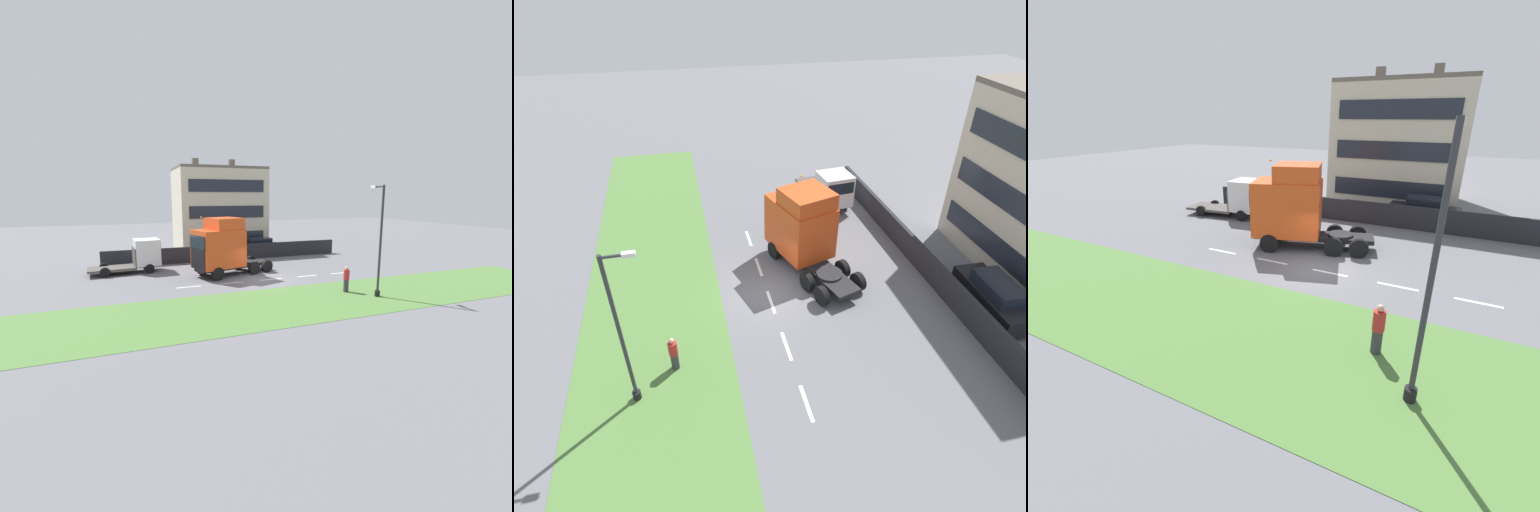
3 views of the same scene
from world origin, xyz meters
The scene contains 10 objects.
ground_plane centered at (0.00, 0.00, 0.00)m, with size 120.00×120.00×0.00m, color slate.
grass_verge centered at (-6.00, 0.00, 0.01)m, with size 7.00×44.00×0.01m.
lane_markings centered at (0.00, -0.70, 0.00)m, with size 0.16×14.60×0.00m.
boundary_wall centered at (9.00, 0.00, 0.78)m, with size 0.25×24.00×1.56m.
building_block centered at (16.61, -0.84, 4.84)m, with size 8.33×9.89×10.77m.
lorry_cab centered at (2.57, 2.56, 2.36)m, with size 4.39×7.04×4.83m.
flatbed_truck centered at (6.50, 8.57, 1.46)m, with size 2.65×5.93×2.78m.
parked_car centered at (10.73, -3.79, 0.93)m, with size 1.94×4.73×1.89m.
lamp_post centered at (-6.59, -5.32, 3.27)m, with size 1.29×0.33×7.10m.
pedestrian centered at (-5.06, -4.04, 0.87)m, with size 0.39×0.39×1.76m.
Camera 1 is at (-23.86, 9.57, 6.43)m, focal length 24.00 mm.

